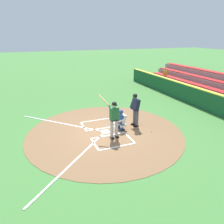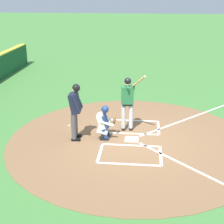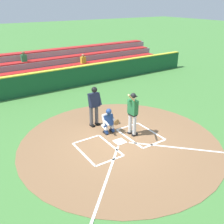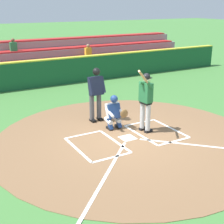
% 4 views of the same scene
% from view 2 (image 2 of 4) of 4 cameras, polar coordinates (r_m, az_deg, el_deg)
% --- Properties ---
extents(ground_plane, '(120.00, 120.00, 0.00)m').
position_cam_2_polar(ground_plane, '(10.82, 3.41, -4.78)').
color(ground_plane, '#427A38').
extents(dirt_circle, '(8.00, 8.00, 0.01)m').
position_cam_2_polar(dirt_circle, '(10.82, 3.41, -4.75)').
color(dirt_circle, brown).
rests_on(dirt_circle, ground).
extents(home_plate_and_chalk, '(7.93, 4.91, 0.01)m').
position_cam_2_polar(home_plate_and_chalk, '(10.83, 8.08, -4.86)').
color(home_plate_and_chalk, white).
rests_on(home_plate_and_chalk, dirt_circle).
extents(batter, '(0.88, 0.81, 2.13)m').
position_cam_2_polar(batter, '(11.12, 2.74, 2.05)').
color(batter, '#BCBCBC').
rests_on(batter, ground).
extents(catcher, '(0.59, 0.60, 1.13)m').
position_cam_2_polar(catcher, '(10.69, -1.28, -1.62)').
color(catcher, black).
rests_on(catcher, ground).
extents(plate_umpire, '(0.59, 0.42, 1.86)m').
position_cam_2_polar(plate_umpire, '(10.50, -6.38, 0.67)').
color(plate_umpire, '#4C4C51').
rests_on(plate_umpire, ground).
extents(baseball, '(0.07, 0.07, 0.07)m').
position_cam_2_polar(baseball, '(11.87, -7.42, -2.37)').
color(baseball, white).
rests_on(baseball, ground).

